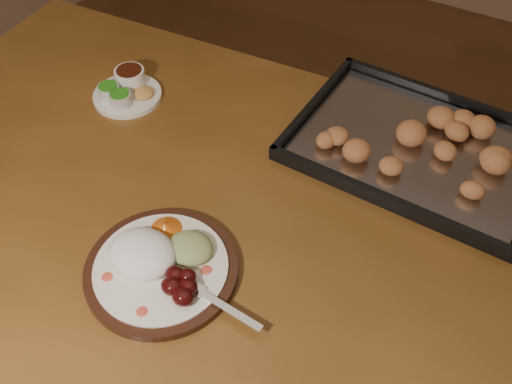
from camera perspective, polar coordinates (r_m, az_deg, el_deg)
The scene contains 5 objects.
ground at distance 1.78m, azimuth 9.23°, elevation -14.21°, with size 4.00×4.00×0.00m, color brown.
dining_table at distance 1.15m, azimuth -3.95°, elevation -4.06°, with size 1.55×0.99×0.75m.
dinner_plate at distance 0.98m, azimuth -9.60°, elevation -7.00°, with size 0.33×0.26×0.06m.
condiment_saucer at distance 1.32m, azimuth -12.84°, elevation 9.94°, with size 0.15×0.15×0.05m.
baking_tray at distance 1.20m, azimuth 15.81°, elevation 4.59°, with size 0.50×0.38×0.05m.
Camera 1 is at (0.16, -0.84, 1.56)m, focal length 40.00 mm.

